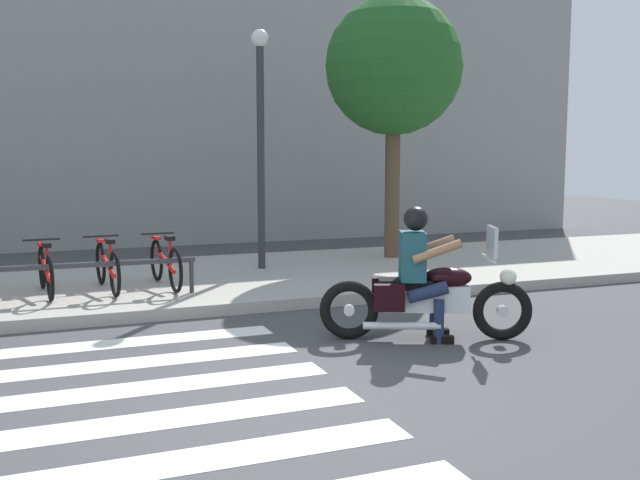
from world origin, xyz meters
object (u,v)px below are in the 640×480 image
(motorcycle, at_px, (427,298))
(street_lamp, at_px, (261,128))
(bike_rack, at_px, (79,269))
(rider, at_px, (420,264))
(bicycle_3, at_px, (165,263))
(bicycle_1, at_px, (46,270))
(bicycle_2, at_px, (107,266))
(tree_near_rack, at_px, (394,68))

(motorcycle, bearing_deg, street_lamp, 95.89)
(bike_rack, bearing_deg, rider, -40.02)
(bicycle_3, distance_m, street_lamp, 2.85)
(bicycle_1, bearing_deg, bicycle_3, -0.01)
(bicycle_2, distance_m, street_lamp, 3.39)
(bicycle_2, relative_size, street_lamp, 0.42)
(bicycle_2, bearing_deg, rider, -48.78)
(bicycle_1, xyz_separation_m, tree_near_rack, (5.90, 1.54, 3.05))
(rider, distance_m, bicycle_3, 3.98)
(bicycle_1, distance_m, bicycle_3, 1.56)
(street_lamp, bearing_deg, bike_rack, -149.83)
(bike_rack, height_order, tree_near_rack, tree_near_rack)
(rider, bearing_deg, bicycle_1, 137.98)
(bicycle_1, bearing_deg, tree_near_rack, 14.66)
(bicycle_2, height_order, street_lamp, street_lamp)
(rider, relative_size, bicycle_2, 0.86)
(motorcycle, height_order, rider, rider)
(bicycle_3, bearing_deg, street_lamp, 33.16)
(motorcycle, distance_m, bicycle_3, 4.04)
(motorcycle, xyz_separation_m, rider, (-0.07, 0.03, 0.37))
(motorcycle, height_order, bicycle_1, motorcycle)
(bicycle_2, height_order, bicycle_3, bicycle_3)
(motorcycle, xyz_separation_m, bike_rack, (-3.39, 2.82, 0.10))
(tree_near_rack, bearing_deg, bicycle_1, -165.34)
(bicycle_2, xyz_separation_m, street_lamp, (2.53, 1.14, 1.94))
(tree_near_rack, bearing_deg, bicycle_2, -163.22)
(bicycle_2, distance_m, tree_near_rack, 6.15)
(motorcycle, bearing_deg, bicycle_3, 123.29)
(bicycle_2, bearing_deg, motorcycle, -48.39)
(bicycle_1, bearing_deg, rider, -42.02)
(motorcycle, bearing_deg, bike_rack, 140.23)
(bike_rack, xyz_separation_m, street_lamp, (2.92, 1.70, 1.87))
(bicycle_2, height_order, tree_near_rack, tree_near_rack)
(rider, height_order, street_lamp, street_lamp)
(bicycle_2, bearing_deg, bike_rack, -125.09)
(bicycle_1, height_order, bicycle_3, bicycle_3)
(bicycle_1, distance_m, tree_near_rack, 6.82)
(motorcycle, distance_m, tree_near_rack, 6.17)
(tree_near_rack, bearing_deg, bike_rack, -159.15)
(street_lamp, xyz_separation_m, tree_near_rack, (2.59, 0.40, 1.10))
(bike_rack, relative_size, tree_near_rack, 0.62)
(rider, distance_m, bicycle_2, 4.45)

